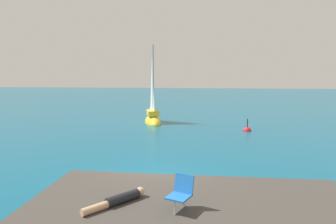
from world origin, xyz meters
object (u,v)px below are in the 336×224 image
object	(u,v)px
person_sunbather	(118,200)
sailboat_near	(153,118)
marker_buoy	(247,131)
beach_chair	(181,191)

from	to	relation	value
person_sunbather	sailboat_near	bearing A→B (deg)	-133.17
person_sunbather	marker_buoy	xyz separation A→B (m)	(4.86, 14.18, -0.81)
sailboat_near	beach_chair	distance (m)	17.41
sailboat_near	marker_buoy	world-z (taller)	sailboat_near
sailboat_near	marker_buoy	distance (m)	7.64
marker_buoy	beach_chair	bearing A→B (deg)	-103.10
marker_buoy	sailboat_near	bearing A→B (deg)	159.18
sailboat_near	person_sunbather	xyz separation A→B (m)	(2.27, -16.89, 0.44)
beach_chair	person_sunbather	bearing A→B (deg)	-71.01
person_sunbather	beach_chair	xyz separation A→B (m)	(1.54, -0.08, 0.33)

